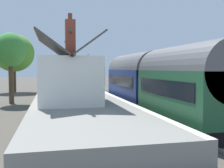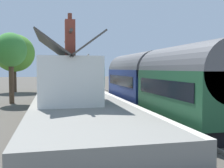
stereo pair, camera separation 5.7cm
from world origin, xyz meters
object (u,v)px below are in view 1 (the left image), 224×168
Objects in this scene: lamp_post_platform at (88,64)px; tree_mid_background at (11,51)px; bench_near_building at (77,88)px; planter_bench_left at (73,82)px; planter_under_sign at (51,86)px; planter_corner_building at (84,88)px; planter_by_door at (52,84)px; tree_distant at (14,53)px; bench_platform_end at (76,86)px; station_building at (68,78)px; station_sign_board at (88,77)px; planter_bench_right at (73,87)px; train at (153,82)px.

tree_mid_background is (-4.38, 7.42, 1.10)m from lamp_post_platform.
bench_near_building is 10.79m from planter_bench_left.
planter_corner_building is (-1.79, -3.07, -0.06)m from planter_under_sign.
planter_by_door is 7.11m from tree_distant.
planter_bench_left is at bearing -112.57° from tree_distant.
bench_platform_end is 0.96m from planter_corner_building.
station_building is 4.18× the size of station_sign_board.
planter_bench_left reaches higher than planter_under_sign.
bench_platform_end is 4.43m from lamp_post_platform.
planter_bench_left is at bearing -4.20° from planter_bench_right.
station_building is 7.03× the size of planter_corner_building.
planter_by_door is 0.09× the size of tree_distant.
station_sign_board is at bearing -51.20° from planter_under_sign.
station_building is 9.23× the size of planter_under_sign.
station_building is at bearing -163.68° from tree_distant.
tree_distant is at bearing 32.19° from bench_platform_end.
tree_distant is (9.92, 4.69, 3.78)m from planter_under_sign.
train is at bearing -168.91° from station_sign_board.
planter_by_door is 1.00× the size of planter_under_sign.
tree_mid_background reaches higher than bench_near_building.
tree_mid_background is at bearing 145.88° from planter_bench_left.
tree_distant is at bearing 33.53° from planter_corner_building.
planter_by_door is 8.65m from planter_corner_building.
planter_bench_right is at bearing -6.13° from station_building.
planter_bench_left is at bearing 16.39° from lamp_post_platform.
station_sign_board is 9.65m from tree_mid_background.
planter_under_sign is 5.24m from tree_mid_background.
planter_under_sign is 0.11× the size of tree_mid_background.
station_sign_board is at bearing -54.49° from tree_mid_background.
planter_under_sign is at bearing 179.02° from planter_by_door.
station_sign_board is at bearing -8.96° from lamp_post_platform.
planter_by_door and planter_corner_building have the same top height.
planter_corner_building is 7.36m from tree_mid_background.
train is 13.19m from tree_mid_background.
tree_distant is (3.04, 7.31, 3.68)m from planter_bench_left.
train is 23.58× the size of planter_under_sign.
train is 9.11m from planter_corner_building.
tree_mid_background reaches higher than planter_bench_left.
lamp_post_platform is at bearing -38.92° from planter_bench_right.
planter_by_door is (16.40, 6.65, -0.95)m from train.
station_sign_board is 0.21× the size of tree_distant.
planter_under_sign is at bearing 119.97° from lamp_post_platform.
bench_near_building reaches higher than planter_by_door.
planter_bench_right is (-6.34, -2.01, -0.04)m from planter_by_door.
planter_by_door is 6.34m from planter_under_sign.
station_building is 1.05× the size of tree_mid_background.
planter_bench_right is 0.52× the size of station_sign_board.
tree_mid_background reaches higher than station_sign_board.
lamp_post_platform reaches higher than planter_corner_building.
planter_under_sign is at bearing 59.71° from planter_corner_building.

